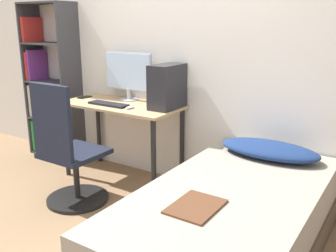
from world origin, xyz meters
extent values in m
cube|color=silver|center=(0.00, 1.52, 1.25)|extent=(8.00, 0.05, 2.50)
cube|color=tan|center=(-0.42, 1.22, 0.73)|extent=(1.14, 0.55, 0.02)
cylinder|color=black|center=(-0.94, 0.99, 0.36)|extent=(0.04, 0.04, 0.72)
cylinder|color=black|center=(0.10, 0.99, 0.36)|extent=(0.04, 0.04, 0.72)
cylinder|color=black|center=(-0.94, 1.44, 0.36)|extent=(0.04, 0.04, 0.72)
cylinder|color=black|center=(0.10, 1.44, 0.36)|extent=(0.04, 0.04, 0.72)
cube|color=#38383D|center=(-1.81, 1.34, 0.84)|extent=(0.02, 0.29, 1.67)
cube|color=#38383D|center=(-1.20, 1.34, 0.84)|extent=(0.02, 0.29, 1.67)
cube|color=#38383D|center=(-1.50, 1.34, 0.01)|extent=(0.59, 0.29, 0.02)
cube|color=#38383D|center=(-1.50, 1.34, 0.42)|extent=(0.59, 0.29, 0.02)
cube|color=#38383D|center=(-1.50, 1.34, 0.84)|extent=(0.59, 0.29, 0.02)
cube|color=#38383D|center=(-1.50, 1.34, 1.25)|extent=(0.59, 0.29, 0.02)
cube|color=#38383D|center=(-1.50, 1.34, 1.66)|extent=(0.59, 0.29, 0.02)
cube|color=green|center=(-1.77, 1.34, 0.20)|extent=(0.03, 0.25, 0.36)
cube|color=green|center=(-1.73, 1.34, 0.16)|extent=(0.04, 0.25, 0.28)
cube|color=beige|center=(-1.77, 1.34, 0.61)|extent=(0.04, 0.25, 0.36)
cube|color=orange|center=(-1.73, 1.34, 0.62)|extent=(0.02, 0.25, 0.37)
cube|color=red|center=(-1.77, 1.34, 1.00)|extent=(0.04, 0.25, 0.31)
cube|color=#7A338E|center=(-1.73, 1.34, 1.01)|extent=(0.03, 0.25, 0.33)
cube|color=red|center=(-1.77, 1.34, 1.39)|extent=(0.04, 0.25, 0.26)
cylinder|color=black|center=(-0.45, 0.64, 0.01)|extent=(0.52, 0.52, 0.03)
cylinder|color=black|center=(-0.45, 0.64, 0.22)|extent=(0.05, 0.05, 0.38)
cube|color=black|center=(-0.45, 0.64, 0.43)|extent=(0.45, 0.45, 0.04)
cube|color=black|center=(-0.45, 0.44, 0.74)|extent=(0.41, 0.04, 0.58)
cube|color=#4C3D2D|center=(0.98, 0.56, 0.11)|extent=(0.97, 1.86, 0.23)
cube|color=gray|center=(0.98, 0.56, 0.36)|extent=(0.94, 1.82, 0.28)
ellipsoid|color=navy|center=(0.98, 1.23, 0.56)|extent=(0.73, 0.36, 0.11)
cube|color=#56331E|center=(0.91, 0.24, 0.51)|extent=(0.24, 0.32, 0.01)
cylinder|color=#B7B7BC|center=(-0.47, 1.39, 0.75)|extent=(0.18, 0.18, 0.01)
cylinder|color=#B7B7BC|center=(-0.47, 1.39, 0.80)|extent=(0.04, 0.04, 0.10)
cube|color=#B7B7BC|center=(-0.47, 1.39, 1.02)|extent=(0.54, 0.01, 0.36)
cube|color=#B2D1EF|center=(-0.47, 1.38, 1.02)|extent=(0.52, 0.01, 0.34)
cube|color=black|center=(-0.47, 1.10, 0.75)|extent=(0.40, 0.12, 0.02)
cube|color=#232328|center=(0.04, 1.30, 0.93)|extent=(0.19, 0.35, 0.38)
ellipsoid|color=silver|center=(-0.23, 1.10, 0.75)|extent=(0.06, 0.09, 0.02)
cube|color=black|center=(-0.91, 1.24, 0.75)|extent=(0.07, 0.14, 0.01)
camera|label=1|loc=(1.79, -1.37, 1.47)|focal=40.00mm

